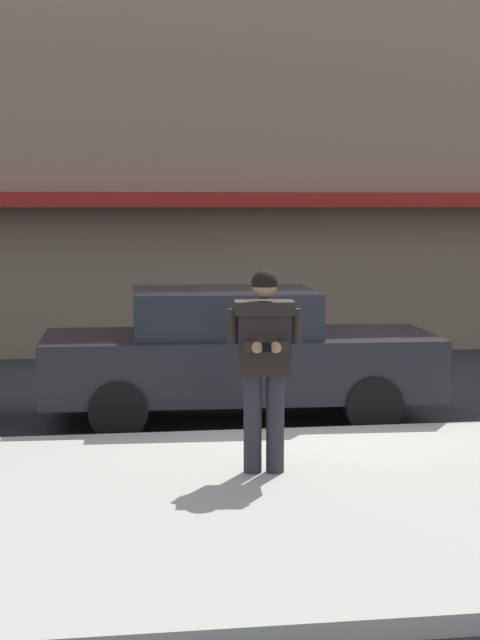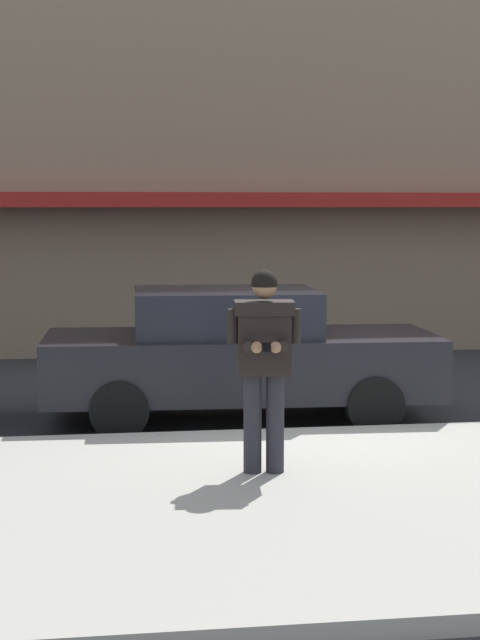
# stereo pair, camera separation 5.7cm
# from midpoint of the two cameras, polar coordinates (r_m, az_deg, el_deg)

# --- Properties ---
(ground_plane) EXTENTS (80.00, 80.00, 0.00)m
(ground_plane) POSITION_cam_midpoint_polar(r_m,az_deg,el_deg) (11.71, 3.16, -6.22)
(ground_plane) COLOR #2B2D30
(curb_paint_line) EXTENTS (28.00, 0.12, 0.01)m
(curb_paint_line) POSITION_cam_midpoint_polar(r_m,az_deg,el_deg) (12.00, 7.82, -5.95)
(curb_paint_line) COLOR silver
(curb_paint_line) RESTS_ON ground
(storefront_facade) EXTENTS (28.00, 4.70, 11.12)m
(storefront_facade) POSITION_cam_midpoint_polar(r_m,az_deg,el_deg) (20.21, 1.08, 14.77)
(storefront_facade) COLOR #84705B
(storefront_facade) RESTS_ON ground
(parked_sedan_mid) EXTENTS (4.58, 2.10, 1.54)m
(parked_sedan_mid) POSITION_cam_midpoint_polar(r_m,az_deg,el_deg) (12.38, -0.02, -1.82)
(parked_sedan_mid) COLOR black
(parked_sedan_mid) RESTS_ON ground
(man_texting_on_phone) EXTENTS (0.65, 0.61, 1.81)m
(man_texting_on_phone) POSITION_cam_midpoint_polar(r_m,az_deg,el_deg) (9.37, 1.47, -1.53)
(man_texting_on_phone) COLOR #23232B
(man_texting_on_phone) RESTS_ON sidewalk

